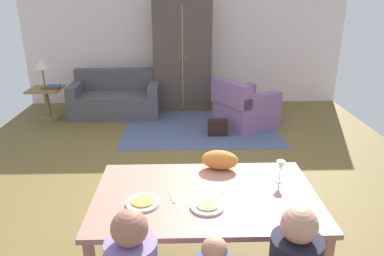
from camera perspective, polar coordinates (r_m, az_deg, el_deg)
ground_plane at (r=4.73m, az=-0.77°, el=-7.36°), size 6.43×6.50×0.02m
back_wall at (r=7.52m, az=-1.25°, el=14.12°), size 6.43×0.10×2.70m
dining_table at (r=2.85m, az=2.15°, el=-11.57°), size 1.71×1.05×0.76m
plate_near_man at (r=2.72m, az=-7.78°, el=-11.60°), size 0.25×0.25×0.02m
pizza_near_man at (r=2.71m, az=-7.79°, el=-11.33°), size 0.17×0.17×0.01m
plate_near_child at (r=2.66m, az=2.43°, el=-12.23°), size 0.25×0.25×0.02m
pizza_near_child at (r=2.65m, az=2.44°, el=-11.96°), size 0.17×0.17×0.01m
wine_glass at (r=3.01m, az=13.80°, el=-5.99°), size 0.07×0.07×0.19m
fork at (r=2.77m, az=-3.15°, el=-10.94°), size 0.05×0.15×0.01m
knife at (r=2.91m, az=5.10°, el=-9.25°), size 0.04×0.17×0.01m
cat at (r=3.16m, az=4.42°, el=-5.03°), size 0.35×0.22×0.17m
area_rug at (r=6.23m, az=1.38°, el=-0.06°), size 2.60×1.80×0.01m
couch at (r=7.06m, az=-11.85°, el=4.57°), size 1.63×0.86×0.82m
armchair at (r=6.38m, az=8.23°, el=3.21°), size 1.17×1.17×0.82m
armoire at (r=7.18m, az=-1.51°, el=11.38°), size 1.10×0.59×2.10m
side_table at (r=7.12m, az=-21.95°, el=4.24°), size 0.56×0.56×0.58m
table_lamp at (r=6.98m, az=-22.64°, el=9.21°), size 0.26×0.26×0.54m
book_lower at (r=6.99m, az=-21.14°, el=5.92°), size 0.22×0.16×0.03m
book_upper at (r=7.01m, az=-20.98°, el=6.21°), size 0.22×0.16×0.03m
handbag at (r=5.93m, az=4.08°, el=0.08°), size 0.32×0.16×0.26m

